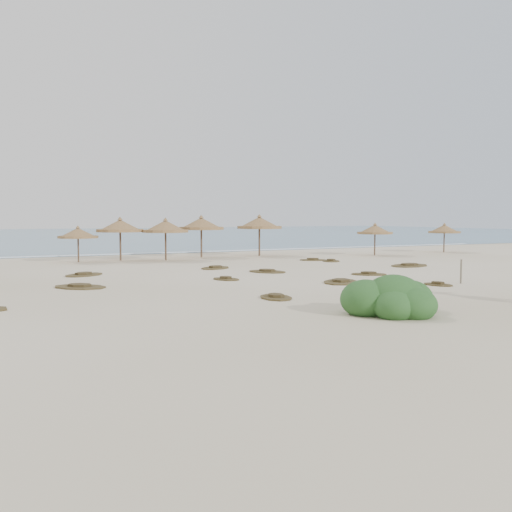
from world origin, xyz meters
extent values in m
plane|color=beige|center=(0.00, 0.00, 0.00)|extent=(160.00, 160.00, 0.00)
cube|color=#295C7D|center=(0.00, 75.00, 0.00)|extent=(200.00, 100.00, 0.01)
cube|color=white|center=(0.00, 26.00, 0.00)|extent=(70.00, 0.60, 0.01)
cylinder|color=brown|center=(-6.80, 19.46, 0.90)|extent=(0.10, 0.10, 1.81)
cylinder|color=olive|center=(-6.80, 19.46, 1.65)|extent=(3.36, 3.36, 0.15)
cone|color=olive|center=(-6.80, 19.46, 1.94)|extent=(3.25, 3.25, 0.65)
cone|color=olive|center=(-6.80, 19.46, 2.32)|extent=(0.31, 0.31, 0.19)
cylinder|color=brown|center=(-1.19, 18.39, 1.09)|extent=(0.13, 0.13, 2.19)
cylinder|color=olive|center=(-1.19, 18.39, 2.00)|extent=(4.13, 4.13, 0.19)
cone|color=olive|center=(-1.19, 18.39, 2.35)|extent=(3.99, 3.99, 0.78)
cone|color=olive|center=(-1.19, 18.39, 2.81)|extent=(0.38, 0.38, 0.23)
cylinder|color=brown|center=(-4.00, 19.60, 1.12)|extent=(0.13, 0.13, 2.23)
cylinder|color=olive|center=(-4.00, 19.60, 2.04)|extent=(3.64, 3.64, 0.19)
cone|color=olive|center=(-4.00, 19.60, 2.39)|extent=(3.52, 3.52, 0.80)
cone|color=olive|center=(-4.00, 19.60, 2.87)|extent=(0.38, 0.38, 0.23)
cylinder|color=brown|center=(2.02, 19.93, 1.17)|extent=(0.13, 0.13, 2.33)
cylinder|color=olive|center=(2.02, 19.93, 2.13)|extent=(3.35, 3.35, 0.20)
cone|color=olive|center=(2.02, 19.93, 2.50)|extent=(3.24, 3.24, 0.83)
cone|color=olive|center=(2.02, 19.93, 3.00)|extent=(0.40, 0.40, 0.24)
cylinder|color=brown|center=(6.51, 19.37, 1.19)|extent=(0.14, 0.14, 2.37)
cylinder|color=olive|center=(6.51, 19.37, 2.17)|extent=(4.34, 4.34, 0.20)
cone|color=olive|center=(6.51, 19.37, 2.54)|extent=(4.19, 4.19, 0.85)
cone|color=olive|center=(6.51, 19.37, 3.05)|extent=(0.41, 0.41, 0.25)
cylinder|color=brown|center=(14.68, 15.82, 0.95)|extent=(0.11, 0.11, 1.89)
cylinder|color=olive|center=(14.68, 15.82, 1.73)|extent=(3.48, 3.48, 0.16)
cone|color=olive|center=(14.68, 15.82, 2.03)|extent=(3.36, 3.36, 0.68)
cone|color=olive|center=(14.68, 15.82, 2.43)|extent=(0.32, 0.32, 0.20)
cylinder|color=brown|center=(22.41, 16.38, 0.92)|extent=(0.11, 0.11, 1.85)
cylinder|color=olive|center=(22.41, 16.38, 1.69)|extent=(3.11, 3.11, 0.16)
cone|color=olive|center=(22.41, 16.38, 1.98)|extent=(3.00, 3.00, 0.66)
cone|color=olive|center=(22.41, 16.38, 2.37)|extent=(0.32, 0.32, 0.19)
cylinder|color=#716955|center=(6.44, -0.60, 0.54)|extent=(0.10, 0.10, 1.09)
ellipsoid|color=#305E28|center=(-1.60, -5.53, 0.52)|extent=(1.89, 1.89, 1.42)
ellipsoid|color=#305E28|center=(-0.75, -5.25, 0.43)|extent=(1.51, 1.51, 1.14)
ellipsoid|color=#305E28|center=(-2.36, -5.16, 0.47)|extent=(1.61, 1.61, 1.21)
ellipsoid|color=#305E28|center=(-1.41, -6.20, 0.38)|extent=(1.42, 1.42, 1.06)
ellipsoid|color=#305E28|center=(-1.98, -6.01, 0.36)|extent=(1.32, 1.32, 0.99)
ellipsoid|color=#305E28|center=(-1.03, -4.68, 0.33)|extent=(1.14, 1.14, 0.85)
ellipsoid|color=#305E28|center=(-1.32, -5.06, 0.85)|extent=(0.85, 0.85, 0.64)
ellipsoid|color=#305E28|center=(-1.89, -5.44, 0.90)|extent=(0.76, 0.76, 0.57)
camera|label=1|loc=(-13.20, -19.11, 3.01)|focal=40.00mm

